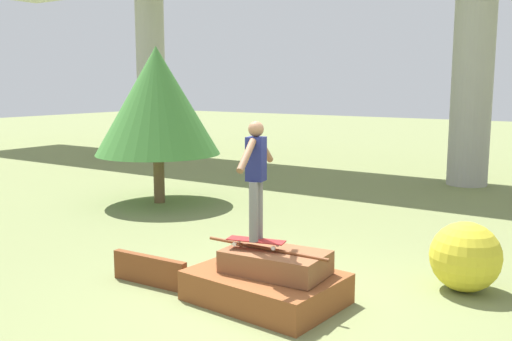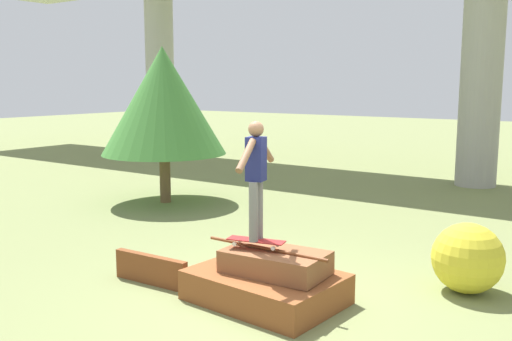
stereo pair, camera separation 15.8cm
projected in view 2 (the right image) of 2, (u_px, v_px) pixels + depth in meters
ground_plane at (266, 301)px, 7.49m from camera, size 80.00×80.00×0.00m
scrap_pile at (268, 281)px, 7.43m from camera, size 1.99×1.50×0.74m
scrap_plank_loose at (151, 270)px, 8.11m from camera, size 1.27×0.17×0.42m
skateboard at (256, 241)px, 7.39m from camera, size 0.79×0.37×0.09m
skater at (256, 173)px, 7.25m from camera, size 0.35×1.14×1.54m
tree_behind_left at (163, 101)px, 13.37m from camera, size 2.93×2.93×3.69m
bush_yellow_flowering at (468, 258)px, 7.74m from camera, size 0.97×0.97×0.97m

